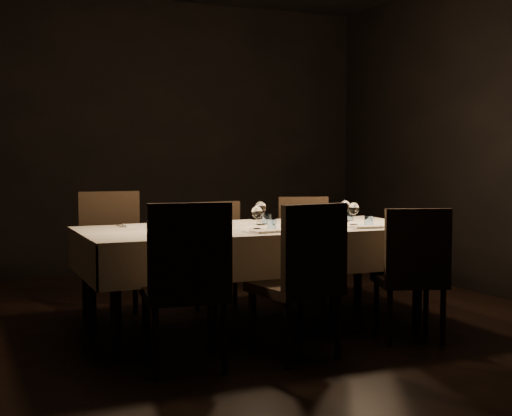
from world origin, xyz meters
name	(u,v)px	position (x,y,z in m)	size (l,w,h in m)	color
room	(256,125)	(0.00, 0.00, 1.50)	(5.01, 6.01, 3.01)	black
dining_table	(256,237)	(0.00, 0.00, 0.69)	(2.52, 1.12, 0.76)	black
chair_near_left	(187,279)	(-0.77, -0.77, 0.55)	(0.54, 0.54, 1.01)	black
place_setting_near_left	(173,224)	(-0.69, -0.22, 0.83)	(0.32, 0.40, 0.17)	silver
chair_near_center	(303,274)	(-0.04, -0.83, 0.54)	(0.55, 0.55, 0.99)	black
place_setting_near_center	(263,221)	(-0.04, -0.22, 0.83)	(0.31, 0.39, 0.16)	silver
chair_near_right	(413,268)	(0.85, -0.74, 0.51)	(0.56, 0.56, 0.93)	black
place_setting_near_right	(361,217)	(0.75, -0.22, 0.83)	(0.31, 0.39, 0.17)	silver
chair_far_left	(112,250)	(-0.89, 0.77, 0.55)	(0.51, 0.51, 1.00)	black
place_setting_far_left	(151,218)	(-0.72, 0.22, 0.83)	(0.32, 0.40, 0.18)	silver
chair_far_center	(221,250)	(0.01, 0.76, 0.50)	(0.46, 0.46, 0.90)	black
place_setting_far_center	(256,215)	(0.09, 0.22, 0.83)	(0.32, 0.40, 0.18)	silver
chair_far_right	(305,245)	(0.78, 0.75, 0.51)	(0.55, 0.55, 0.92)	black
place_setting_far_right	(340,212)	(0.82, 0.22, 0.83)	(0.31, 0.39, 0.17)	silver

